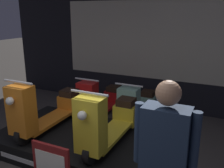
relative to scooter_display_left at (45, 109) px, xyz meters
The scene contains 7 objects.
shop_wall_back 2.81m from the scooter_display_left, 68.62° to the left, with size 7.45×0.09×3.20m.
display_platform 0.76m from the scooter_display_left, ahead, with size 2.51×1.54×0.29m.
scooter_display_left is the anchor object (origin of this frame).
scooter_display_right 1.13m from the scooter_display_left, ahead, with size 0.50×1.57×0.95m.
scooter_backrow_0 1.48m from the scooter_display_left, 81.09° to the left, with size 0.50×1.57×0.95m.
scooter_backrow_1 1.81m from the scooter_display_left, 53.45° to the left, with size 0.50×1.57×0.95m.
person_right_browsing 2.40m from the scooter_display_left, 24.65° to the right, with size 0.56×0.22×1.62m.
Camera 1 is at (1.61, -1.45, 2.15)m, focal length 40.00 mm.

